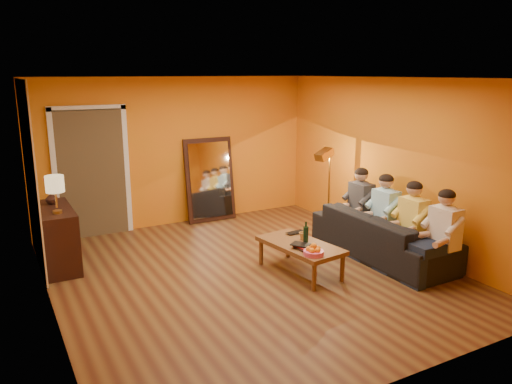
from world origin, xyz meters
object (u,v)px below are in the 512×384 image
person_far_left (444,235)px  person_mid_right (385,214)px  sofa (382,235)px  person_mid_left (413,224)px  sideboard (57,237)px  floor_lamp (329,193)px  table_lamp (56,195)px  mirror_frame (210,180)px  laptop (297,233)px  dog (393,244)px  person_far_right (361,206)px  coffee_table (300,258)px  vase (52,198)px  wine_bottle (306,233)px  tumbler (303,236)px

person_far_left → person_mid_right: same height
sofa → person_mid_left: bearing=-163.9°
sideboard → floor_lamp: 4.23m
table_lamp → person_mid_right: table_lamp is taller
mirror_frame → person_mid_right: 3.29m
mirror_frame → laptop: size_ratio=5.25×
mirror_frame → sideboard: (-2.79, -1.08, -0.34)m
person_far_left → laptop: (-1.34, 1.43, -0.18)m
dog → person_far_left: person_far_left is taller
sideboard → person_far_right: size_ratio=0.97×
person_far_right → sofa: bearing=-101.3°
dog → person_far_left: size_ratio=0.51×
mirror_frame → dog: bearing=-67.4°
sofa → table_lamp: bearing=69.3°
sideboard → person_mid_right: bearing=-22.4°
coffee_table → laptop: bearing=55.1°
sideboard → person_far_right: 4.55m
floor_lamp → vase: floor_lamp is taller
person_mid_left → floor_lamp: bearing=97.2°
sofa → sideboard: bearing=65.8°
floor_lamp → person_mid_right: floor_lamp is taller
wine_bottle → coffee_table: bearing=135.0°
sofa → person_far_left: 1.05m
person_far_left → wine_bottle: person_far_left is taller
person_mid_left → tumbler: bearing=155.2°
person_mid_right → floor_lamp: bearing=100.6°
sideboard → person_mid_left: bearing=-28.3°
floor_lamp → wine_bottle: floor_lamp is taller
sideboard → table_lamp: (0.00, -0.30, 0.68)m
sofa → person_mid_right: person_mid_right is taller
mirror_frame → person_mid_left: (1.58, -3.43, -0.15)m
dog → wine_bottle: (-1.27, 0.34, 0.26)m
tumbler → sofa: bearing=-8.9°
person_mid_left → tumbler: 1.55m
person_mid_left → mirror_frame: bearing=114.7°
dog → vase: bearing=148.4°
sideboard → person_mid_right: person_mid_right is taller
person_far_left → vase: 5.40m
vase → person_mid_right: bearing=-25.2°
person_mid_left → person_far_left: bearing=-90.0°
person_mid_right → person_far_left: bearing=-90.0°
sofa → person_mid_left: (0.13, -0.45, 0.27)m
sideboard → person_mid_left: (4.37, -2.35, 0.18)m
sideboard → floor_lamp: size_ratio=0.82×
person_far_left → person_mid_right: (0.00, 1.10, 0.00)m
person_mid_right → person_far_right: same height
floor_lamp → wine_bottle: size_ratio=4.65×
tumbler → laptop: tumbler is taller
sideboard → vase: (0.00, 0.25, 0.51)m
coffee_table → vase: bearing=136.3°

